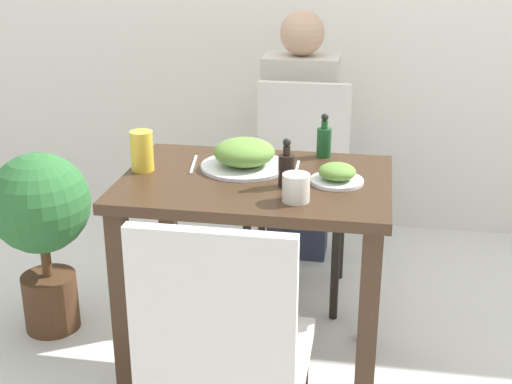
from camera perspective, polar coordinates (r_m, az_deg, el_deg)
ground_plane at (r=2.69m, az=0.00°, el=-14.01°), size 16.00×16.00×0.00m
dining_table at (r=2.39m, az=0.00°, el=-2.13°), size 0.88×0.62×0.75m
chair_near at (r=1.87m, az=-2.64°, el=-12.66°), size 0.42×0.42×0.90m
chair_far at (r=3.04m, az=3.51°, el=1.07°), size 0.42×0.42×0.90m
food_plate at (r=2.42m, az=-0.94°, el=2.97°), size 0.30×0.30×0.10m
side_plate at (r=2.30m, az=6.50°, el=1.39°), size 0.17×0.17×0.06m
drink_cup at (r=2.14m, az=3.22°, el=0.35°), size 0.08×0.08×0.09m
juice_glass at (r=2.42m, az=-9.11°, el=3.26°), size 0.08×0.08×0.14m
sauce_bottle at (r=2.55m, az=5.46°, el=4.14°), size 0.05×0.05×0.16m
condiment_bottle at (r=2.25m, az=2.45°, el=1.92°), size 0.05×0.05×0.16m
fork_utensil at (r=2.47m, az=-5.02°, el=2.23°), size 0.04×0.19×0.00m
spoon_utensil at (r=2.41m, az=3.25°, el=1.76°), size 0.02×0.19×0.00m
potted_plant_left at (r=2.84m, az=-16.79°, el=-2.11°), size 0.38×0.38×0.73m
person_figure at (r=3.34m, az=3.52°, el=4.25°), size 0.34×0.22×1.17m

